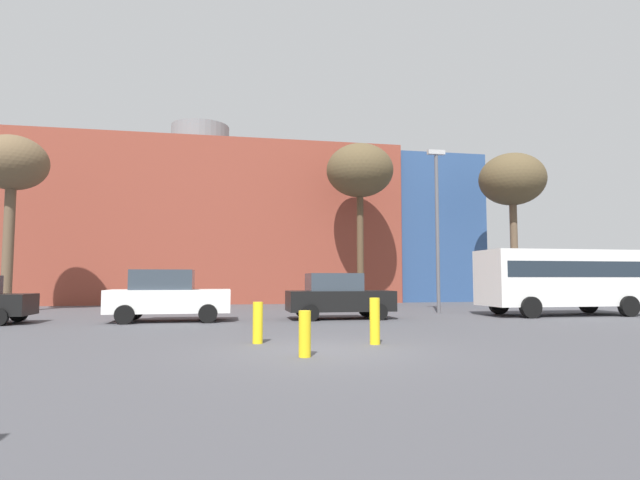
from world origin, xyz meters
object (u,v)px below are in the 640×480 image
at_px(parked_car_2, 338,296).
at_px(bare_tree_2, 512,181).
at_px(bare_tree_0, 12,167).
at_px(bollard_yellow_1, 305,334).
at_px(bollard_yellow_0, 258,323).
at_px(bollard_yellow_2, 375,321).
at_px(white_bus, 561,277).
at_px(street_lamp, 437,219).
at_px(parked_car_1, 168,296).
at_px(bare_tree_1, 360,172).

xyz_separation_m(parked_car_2, bare_tree_2, (12.55, 8.26, 6.49)).
distance_m(parked_car_2, bare_tree_0, 16.66).
bearing_deg(bollard_yellow_1, bare_tree_2, 48.75).
bearing_deg(parked_car_2, bare_tree_2, 33.35).
xyz_separation_m(bare_tree_0, bollard_yellow_0, (10.59, -13.49, -6.27)).
bearing_deg(bollard_yellow_2, bollard_yellow_0, 166.00).
relative_size(white_bus, street_lamp, 0.92).
height_order(bare_tree_0, street_lamp, bare_tree_0).
distance_m(parked_car_1, bare_tree_0, 11.77).
relative_size(bollard_yellow_2, street_lamp, 0.15).
xyz_separation_m(bollard_yellow_0, bollard_yellow_2, (2.69, -0.67, 0.05)).
height_order(bare_tree_2, bollard_yellow_1, bare_tree_2).
xyz_separation_m(bollard_yellow_0, bollard_yellow_1, (0.77, -2.30, -0.04)).
distance_m(bollard_yellow_0, street_lamp, 13.15).
xyz_separation_m(white_bus, bollard_yellow_2, (-10.48, -7.68, -1.08)).
distance_m(bollard_yellow_0, bollard_yellow_2, 2.77).
bearing_deg(bare_tree_0, bollard_yellow_0, -51.85).
bearing_deg(street_lamp, parked_car_2, -155.91).
relative_size(parked_car_1, bollard_yellow_2, 3.95).
distance_m(bollard_yellow_1, bollard_yellow_2, 2.52).
height_order(white_bus, bare_tree_0, bare_tree_0).
bearing_deg(white_bus, street_lamp, 154.27).
bearing_deg(bollard_yellow_1, bare_tree_1, 71.44).
bearing_deg(bare_tree_2, parked_car_1, -156.34).
xyz_separation_m(bare_tree_0, bollard_yellow_2, (13.28, -14.16, -6.21)).
xyz_separation_m(bare_tree_0, bollard_yellow_1, (11.36, -15.78, -6.30)).
distance_m(bare_tree_1, bollard_yellow_0, 18.69).
bearing_deg(bollard_yellow_2, bollard_yellow_1, -139.80).
bearing_deg(bare_tree_0, parked_car_2, -24.96).
xyz_separation_m(bare_tree_2, street_lamp, (-7.45, -5.98, -3.15)).
bearing_deg(bollard_yellow_2, bare_tree_1, 75.85).
bearing_deg(white_bus, bare_tree_2, 70.39).
height_order(parked_car_1, bollard_yellow_0, parked_car_1).
distance_m(bare_tree_0, bollard_yellow_0, 18.26).
bearing_deg(white_bus, bare_tree_0, 164.75).
bearing_deg(bollard_yellow_0, bare_tree_2, 43.33).
bearing_deg(parked_car_2, street_lamp, 24.09).
height_order(parked_car_2, bollard_yellow_0, parked_car_2).
bearing_deg(bollard_yellow_2, bare_tree_2, 49.79).
height_order(bare_tree_0, bare_tree_1, bare_tree_1).
bearing_deg(parked_car_1, bollard_yellow_1, -69.01).
relative_size(bare_tree_0, bare_tree_2, 0.91).
relative_size(parked_car_1, bollard_yellow_0, 4.37).
xyz_separation_m(parked_car_1, bollard_yellow_2, (5.46, -7.58, -0.38)).
bearing_deg(white_bus, bollard_yellow_2, -143.79).
relative_size(parked_car_2, bollard_yellow_1, 4.45).
distance_m(bollard_yellow_1, street_lamp, 14.43).
distance_m(bollard_yellow_2, street_lamp, 12.09).
bearing_deg(parked_car_2, parked_car_1, 180.00).
relative_size(white_bus, bollard_yellow_2, 6.27).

